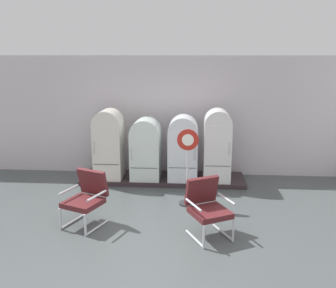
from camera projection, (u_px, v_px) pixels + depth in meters
ground at (146, 248)px, 5.70m from camera, size 12.00×10.00×0.05m
back_wall at (165, 115)px, 8.90m from camera, size 11.76×0.12×2.84m
display_plinth at (163, 179)px, 8.62m from camera, size 3.75×0.95×0.10m
refrigerator_0 at (109, 142)px, 8.37m from camera, size 0.62×0.66×1.57m
refrigerator_1 at (146, 147)px, 8.37m from camera, size 0.66×0.72×1.38m
refrigerator_2 at (183, 146)px, 8.30m from camera, size 0.65×0.72×1.45m
refrigerator_3 at (217, 143)px, 8.20m from camera, size 0.59×0.65×1.60m
armchair_left at (86, 196)px, 6.34m from camera, size 0.79×0.84×0.94m
armchair_right at (207, 205)px, 5.96m from camera, size 0.82×0.86×0.94m
sign_stand at (187, 170)px, 7.12m from camera, size 0.41×0.32×1.51m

